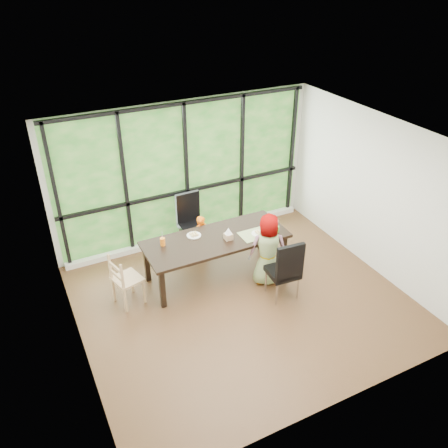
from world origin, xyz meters
The scene contains 23 objects.
ground centered at (0.00, 0.00, 0.00)m, with size 5.00×5.00×0.00m, color black.
back_wall centered at (0.00, 2.25, 1.35)m, with size 5.00×5.00×0.00m, color silver.
foliage_backdrop centered at (0.00, 2.23, 1.35)m, with size 4.80×0.02×2.65m, color #164915.
window_mullions centered at (0.00, 2.19, 1.35)m, with size 4.80×0.06×2.65m, color black, non-canonical shape.
window_sill centered at (0.00, 2.15, 0.05)m, with size 4.80×0.12×0.10m, color silver.
dining_table centered at (-0.07, 0.82, 0.38)m, with size 2.42×0.96×0.75m, color black.
chair_window_leather centered at (-0.09, 1.77, 0.54)m, with size 0.46×0.46×1.08m, color black.
chair_interior_leather centered at (0.64, -0.15, 0.54)m, with size 0.46×0.46×1.08m, color black.
chair_end_beech centered at (-1.62, 0.79, 0.45)m, with size 0.42×0.40×0.90m, color tan.
child_toddler centered at (-0.07, 1.40, 0.43)m, with size 0.31×0.21×0.86m, color #FF6307.
child_older centered at (0.64, 0.28, 0.64)m, with size 0.63×0.41×1.28m, color gray.
placemat centered at (0.56, 0.63, 0.75)m, with size 0.50×0.37×0.01m, color tan.
plate_far centered at (-0.37, 1.05, 0.76)m, with size 0.24×0.24×0.02m, color white.
plate_near centered at (0.63, 0.62, 0.76)m, with size 0.24×0.24×0.01m, color white.
orange_cup centered at (-0.93, 1.01, 0.82)m, with size 0.08×0.08×0.13m, color orange.
green_cup centered at (0.95, 0.54, 0.80)m, with size 0.07×0.07×0.11m, color #54BB38.
white_mug centered at (1.04, 0.85, 0.79)m, with size 0.07×0.07×0.07m, color white.
tissue_box centered at (0.10, 0.70, 0.80)m, with size 0.13×0.13×0.11m, color tan.
crepe_rolls_far centered at (-0.37, 1.05, 0.78)m, with size 0.15×0.12×0.04m, color tan, non-canonical shape.
crepe_rolls_near centered at (0.63, 0.62, 0.78)m, with size 0.10×0.12×0.04m, color tan, non-canonical shape.
straw_white centered at (-0.93, 1.01, 0.92)m, with size 0.01×0.01×0.20m, color white.
straw_pink centered at (0.95, 0.54, 0.90)m, with size 0.01×0.01×0.20m, color pink.
tissue centered at (0.10, 0.70, 0.91)m, with size 0.12×0.12×0.11m, color white.
Camera 1 is at (-2.83, -5.01, 4.84)m, focal length 36.87 mm.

